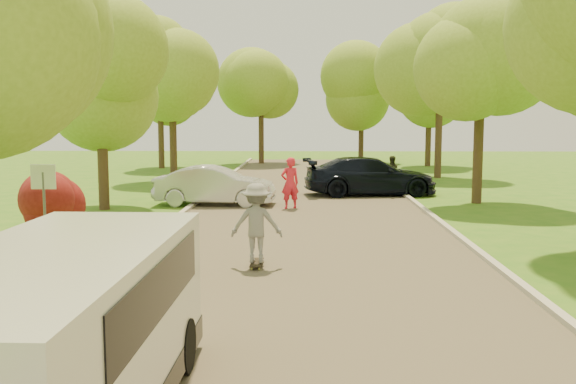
# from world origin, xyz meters

# --- Properties ---
(ground) EXTENTS (100.00, 100.00, 0.00)m
(ground) POSITION_xyz_m (0.00, 0.00, 0.00)
(ground) COLOR #356C19
(ground) RESTS_ON ground
(road) EXTENTS (8.00, 60.00, 0.01)m
(road) POSITION_xyz_m (0.00, 8.00, 0.01)
(road) COLOR #4C4438
(road) RESTS_ON ground
(curb_left) EXTENTS (0.18, 60.00, 0.12)m
(curb_left) POSITION_xyz_m (-4.05, 8.00, 0.06)
(curb_left) COLOR #B2AD9E
(curb_left) RESTS_ON ground
(curb_right) EXTENTS (0.18, 60.00, 0.12)m
(curb_right) POSITION_xyz_m (4.05, 8.00, 0.06)
(curb_right) COLOR #B2AD9E
(curb_right) RESTS_ON ground
(street_sign) EXTENTS (0.55, 0.06, 2.17)m
(street_sign) POSITION_xyz_m (-5.80, 4.00, 1.56)
(street_sign) COLOR #59595E
(street_sign) RESTS_ON ground
(red_shrub) EXTENTS (1.70, 1.70, 1.95)m
(red_shrub) POSITION_xyz_m (-6.30, 5.50, 1.10)
(red_shrub) COLOR #382619
(red_shrub) RESTS_ON ground
(tree_l_midb) EXTENTS (4.30, 4.20, 6.62)m
(tree_l_midb) POSITION_xyz_m (-6.81, 12.00, 4.59)
(tree_l_midb) COLOR #382619
(tree_l_midb) RESTS_ON ground
(tree_l_far) EXTENTS (4.92, 4.80, 7.79)m
(tree_l_far) POSITION_xyz_m (-6.39, 22.00, 5.47)
(tree_l_far) COLOR #382619
(tree_l_far) RESTS_ON ground
(tree_r_midb) EXTENTS (4.51, 4.40, 7.01)m
(tree_r_midb) POSITION_xyz_m (6.60, 14.00, 4.88)
(tree_r_midb) COLOR #382619
(tree_r_midb) RESTS_ON ground
(tree_r_far) EXTENTS (5.33, 5.20, 8.34)m
(tree_r_far) POSITION_xyz_m (7.23, 24.00, 5.83)
(tree_r_far) COLOR #382619
(tree_r_far) RESTS_ON ground
(tree_bg_a) EXTENTS (5.12, 5.00, 7.72)m
(tree_bg_a) POSITION_xyz_m (-8.78, 30.00, 5.31)
(tree_bg_a) COLOR #382619
(tree_bg_a) RESTS_ON ground
(tree_bg_b) EXTENTS (5.12, 5.00, 7.95)m
(tree_bg_b) POSITION_xyz_m (8.22, 32.00, 5.54)
(tree_bg_b) COLOR #382619
(tree_bg_b) RESTS_ON ground
(tree_bg_c) EXTENTS (4.92, 4.80, 7.33)m
(tree_bg_c) POSITION_xyz_m (-2.79, 34.00, 5.02)
(tree_bg_c) COLOR #382619
(tree_bg_c) RESTS_ON ground
(tree_bg_d) EXTENTS (5.12, 5.00, 7.72)m
(tree_bg_d) POSITION_xyz_m (4.22, 36.00, 5.31)
(tree_bg_d) COLOR #382619
(tree_bg_d) RESTS_ON ground
(minivan) EXTENTS (2.09, 5.19, 1.92)m
(minivan) POSITION_xyz_m (-2.50, -3.81, 1.01)
(minivan) COLOR silver
(minivan) RESTS_ON ground
(silver_sedan) EXTENTS (4.41, 1.73, 1.43)m
(silver_sedan) POSITION_xyz_m (-3.30, 13.21, 0.72)
(silver_sedan) COLOR silver
(silver_sedan) RESTS_ON ground
(dark_sedan) EXTENTS (5.64, 2.87, 1.57)m
(dark_sedan) POSITION_xyz_m (2.67, 16.37, 0.78)
(dark_sedan) COLOR black
(dark_sedan) RESTS_ON ground
(longboard) EXTENTS (0.26, 0.88, 0.10)m
(longboard) POSITION_xyz_m (-1.06, 3.55, 0.10)
(longboard) COLOR black
(longboard) RESTS_ON ground
(skateboarder) EXTENTS (1.11, 0.65, 1.70)m
(skateboarder) POSITION_xyz_m (-1.06, 3.55, 0.96)
(skateboarder) COLOR gray
(skateboarder) RESTS_ON longboard
(person_striped) EXTENTS (0.77, 0.64, 1.81)m
(person_striped) POSITION_xyz_m (-0.54, 12.31, 0.91)
(person_striped) COLOR red
(person_striped) RESTS_ON ground
(person_olive) EXTENTS (0.81, 0.67, 1.50)m
(person_olive) POSITION_xyz_m (3.80, 18.35, 0.75)
(person_olive) COLOR #323721
(person_olive) RESTS_ON ground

